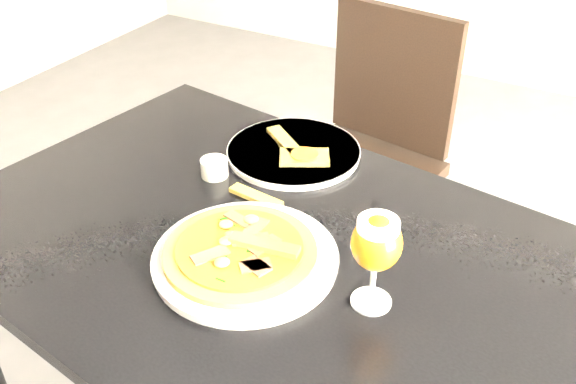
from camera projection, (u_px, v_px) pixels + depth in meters
The scene contains 9 objects.
dining_table at pixel (262, 277), 1.23m from camera, with size 1.30×0.97×0.75m.
chair_far at pixel (367, 152), 1.93m from camera, with size 0.48×0.48×0.91m.
plate_main at pixel (246, 259), 1.12m from camera, with size 0.32×0.32×0.02m, color white.
pizza at pixel (241, 251), 1.11m from camera, with size 0.27×0.27×0.03m.
plate_second at pixel (294, 152), 1.42m from camera, with size 0.29×0.29×0.02m, color white.
crust_scraps at pixel (298, 151), 1.40m from camera, with size 0.20×0.15×0.01m.
loose_crust at pixel (256, 197), 1.28m from camera, with size 0.12×0.03×0.01m, color olive.
sauce_cup at pixel (214, 167), 1.35m from camera, with size 0.06×0.06×0.04m.
beer_glass at pixel (377, 244), 0.97m from camera, with size 0.08×0.08×0.17m.
Camera 1 is at (0.39, -0.44, 1.48)m, focal length 40.00 mm.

